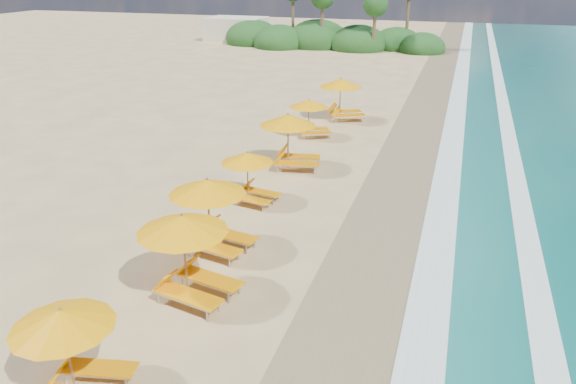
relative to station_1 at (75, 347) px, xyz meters
The scene contains 12 objects.
ground 10.22m from the station_1, 80.26° to the left, with size 160.00×160.00×0.00m, color tan.
wet_sand 11.58m from the station_1, 60.23° to the left, with size 4.00×160.00×0.01m, color #867650.
surf_foam 13.13m from the station_1, 49.90° to the left, with size 4.00×160.00×0.01m.
station_1 is the anchor object (origin of this frame).
station_2 4.35m from the station_1, 81.78° to the left, with size 3.21×3.08×2.65m.
station_3 7.11m from the station_1, 89.55° to the left, with size 3.13×2.99×2.61m.
station_4 11.27m from the station_1, 91.21° to the left, with size 2.60×2.49×2.16m.
station_5 15.66m from the station_1, 89.52° to the left, with size 3.22×3.09×2.68m.
station_6 20.84m from the station_1, 90.97° to the left, with size 2.88×2.87×2.18m.
station_7 24.91m from the station_1, 88.76° to the left, with size 3.51×3.50×2.66m.
treeline 56.11m from the station_1, 98.42° to the left, with size 25.80×8.80×9.74m.
beach_building 61.44m from the station_1, 109.28° to the left, with size 7.00×5.00×2.80m, color beige.
Camera 1 is at (5.70, -17.96, 9.03)m, focal length 34.49 mm.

